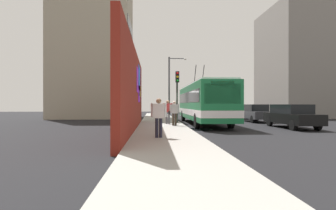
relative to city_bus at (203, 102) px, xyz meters
name	(u,v)px	position (x,y,z in m)	size (l,w,h in m)	color
ground_plane	(184,126)	(-2.12, 1.80, -1.77)	(80.00, 80.00, 0.00)	black
sidewalk_slab	(161,125)	(-2.12, 3.40, -1.69)	(48.00, 3.20, 0.15)	#9E9B93
graffiti_wall	(133,91)	(-5.57, 5.15, 0.60)	(15.05, 0.32, 4.73)	maroon
building_far_left	(94,52)	(10.80, 11.00, 6.06)	(8.06, 8.58, 15.65)	#9E937F
building_far_right	(305,63)	(11.46, -15.20, 5.04)	(9.82, 9.40, 13.62)	gray
city_bus	(203,102)	(0.00, 0.00, 0.00)	(12.30, 2.55, 4.95)	#19723F
parked_car_black	(291,116)	(-4.01, -5.20, -0.93)	(4.92, 1.75, 1.58)	black
parked_car_dark_gray	(255,113)	(2.39, -5.20, -0.94)	(4.58, 1.74, 1.58)	#38383D
parked_car_champagne	(235,111)	(8.19, -5.20, -0.93)	(4.59, 1.92, 1.58)	#C6B793
parked_car_red	(221,110)	(14.28, -5.20, -0.93)	(4.40, 1.88, 1.58)	#B21E19
pedestrian_at_curb	(174,111)	(-3.24, 2.56, -0.65)	(0.22, 0.74, 1.66)	#3F3326
pedestrian_midblock	(168,110)	(-1.70, 2.92, -0.59)	(0.23, 0.69, 1.73)	#595960
pedestrian_near_wall	(159,114)	(-9.79, 3.76, -0.62)	(0.23, 0.68, 1.69)	#1E1E2D
traffic_light	(177,88)	(-0.91, 2.15, 1.07)	(0.49, 0.28, 3.98)	#2D382D
street_lamp	(171,83)	(7.61, 2.02, 2.18)	(0.44, 1.98, 6.57)	#4C4C51
curbside_puddle	(197,129)	(-4.55, 1.20, -1.77)	(2.02, 2.02, 0.00)	black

